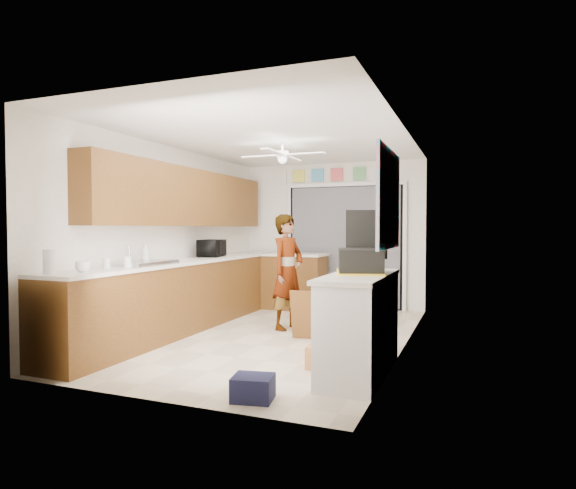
% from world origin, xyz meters
% --- Properties ---
extents(floor, '(5.00, 5.00, 0.00)m').
position_xyz_m(floor, '(0.00, 0.00, 0.00)').
color(floor, beige).
rests_on(floor, ground).
extents(ceiling, '(5.00, 5.00, 0.00)m').
position_xyz_m(ceiling, '(0.00, 0.00, 2.50)').
color(ceiling, white).
rests_on(ceiling, ground).
extents(wall_back, '(3.20, 0.00, 3.20)m').
position_xyz_m(wall_back, '(0.00, 2.50, 1.25)').
color(wall_back, white).
rests_on(wall_back, ground).
extents(wall_front, '(3.20, 0.00, 3.20)m').
position_xyz_m(wall_front, '(0.00, -2.50, 1.25)').
color(wall_front, white).
rests_on(wall_front, ground).
extents(wall_left, '(0.00, 5.00, 5.00)m').
position_xyz_m(wall_left, '(-1.60, 0.00, 1.25)').
color(wall_left, white).
rests_on(wall_left, ground).
extents(wall_right, '(0.00, 5.00, 5.00)m').
position_xyz_m(wall_right, '(1.60, 0.00, 1.25)').
color(wall_right, white).
rests_on(wall_right, ground).
extents(left_base_cabinets, '(0.60, 4.80, 0.90)m').
position_xyz_m(left_base_cabinets, '(-1.30, 0.00, 0.45)').
color(left_base_cabinets, brown).
rests_on(left_base_cabinets, floor).
extents(left_countertop, '(0.62, 4.80, 0.04)m').
position_xyz_m(left_countertop, '(-1.29, 0.00, 0.92)').
color(left_countertop, white).
rests_on(left_countertop, left_base_cabinets).
extents(upper_cabinets, '(0.32, 4.00, 0.80)m').
position_xyz_m(upper_cabinets, '(-1.44, 0.20, 1.80)').
color(upper_cabinets, brown).
rests_on(upper_cabinets, wall_left).
extents(sink_basin, '(0.50, 0.76, 0.06)m').
position_xyz_m(sink_basin, '(-1.29, -1.00, 0.95)').
color(sink_basin, silver).
rests_on(sink_basin, left_countertop).
extents(faucet, '(0.03, 0.03, 0.22)m').
position_xyz_m(faucet, '(-1.48, -1.00, 1.05)').
color(faucet, silver).
rests_on(faucet, left_countertop).
extents(peninsula_base, '(1.00, 0.60, 0.90)m').
position_xyz_m(peninsula_base, '(-0.50, 2.00, 0.45)').
color(peninsula_base, brown).
rests_on(peninsula_base, floor).
extents(peninsula_top, '(1.04, 0.64, 0.04)m').
position_xyz_m(peninsula_top, '(-0.50, 2.00, 0.92)').
color(peninsula_top, white).
rests_on(peninsula_top, peninsula_base).
extents(back_opening_recess, '(2.00, 0.06, 2.10)m').
position_xyz_m(back_opening_recess, '(0.25, 2.47, 1.05)').
color(back_opening_recess, black).
rests_on(back_opening_recess, wall_back).
extents(curtain_panel, '(1.90, 0.03, 2.05)m').
position_xyz_m(curtain_panel, '(0.25, 2.43, 1.05)').
color(curtain_panel, slate).
rests_on(curtain_panel, wall_back).
extents(door_trim_left, '(0.06, 0.04, 2.10)m').
position_xyz_m(door_trim_left, '(-0.77, 2.44, 1.05)').
color(door_trim_left, white).
rests_on(door_trim_left, wall_back).
extents(door_trim_right, '(0.06, 0.04, 2.10)m').
position_xyz_m(door_trim_right, '(1.27, 2.44, 1.05)').
color(door_trim_right, white).
rests_on(door_trim_right, wall_back).
extents(door_trim_head, '(2.10, 0.04, 0.06)m').
position_xyz_m(door_trim_head, '(0.25, 2.44, 2.12)').
color(door_trim_head, white).
rests_on(door_trim_head, wall_back).
extents(header_frame_0, '(0.22, 0.02, 0.22)m').
position_xyz_m(header_frame_0, '(-0.60, 2.47, 2.30)').
color(header_frame_0, '#D9D648').
rests_on(header_frame_0, wall_back).
extents(header_frame_1, '(0.22, 0.02, 0.22)m').
position_xyz_m(header_frame_1, '(-0.25, 2.47, 2.30)').
color(header_frame_1, '#4CA0CC').
rests_on(header_frame_1, wall_back).
extents(header_frame_2, '(0.22, 0.02, 0.22)m').
position_xyz_m(header_frame_2, '(0.10, 2.47, 2.30)').
color(header_frame_2, '#DF5357').
rests_on(header_frame_2, wall_back).
extents(header_frame_3, '(0.22, 0.02, 0.22)m').
position_xyz_m(header_frame_3, '(0.50, 2.47, 2.30)').
color(header_frame_3, '#5FA667').
rests_on(header_frame_3, wall_back).
extents(header_frame_4, '(0.22, 0.02, 0.22)m').
position_xyz_m(header_frame_4, '(0.90, 2.47, 2.30)').
color(header_frame_4, silver).
rests_on(header_frame_4, wall_back).
extents(route66_sign, '(0.22, 0.02, 0.26)m').
position_xyz_m(route66_sign, '(-0.95, 2.47, 2.30)').
color(route66_sign, silver).
rests_on(route66_sign, wall_back).
extents(right_counter_base, '(0.50, 1.40, 0.90)m').
position_xyz_m(right_counter_base, '(1.35, -1.20, 0.45)').
color(right_counter_base, white).
rests_on(right_counter_base, floor).
extents(right_counter_top, '(0.54, 1.44, 0.04)m').
position_xyz_m(right_counter_top, '(1.34, -1.20, 0.92)').
color(right_counter_top, white).
rests_on(right_counter_top, right_counter_base).
extents(abstract_painting, '(0.03, 1.15, 0.95)m').
position_xyz_m(abstract_painting, '(1.58, -1.00, 1.65)').
color(abstract_painting, '#FF5D78').
rests_on(abstract_painting, wall_right).
extents(ceiling_fan, '(1.14, 1.14, 0.24)m').
position_xyz_m(ceiling_fan, '(0.00, 0.20, 2.32)').
color(ceiling_fan, white).
rests_on(ceiling_fan, ceiling).
extents(microwave, '(0.40, 0.52, 0.26)m').
position_xyz_m(microwave, '(-1.33, 0.66, 1.07)').
color(microwave, black).
rests_on(microwave, left_countertop).
extents(soap_bottle, '(0.10, 0.10, 0.26)m').
position_xyz_m(soap_bottle, '(-1.43, -0.76, 1.07)').
color(soap_bottle, silver).
rests_on(soap_bottle, left_countertop).
extents(cup, '(0.18, 0.18, 0.11)m').
position_xyz_m(cup, '(-1.23, -1.99, 1.00)').
color(cup, white).
rests_on(cup, left_countertop).
extents(jar_a, '(0.11, 0.11, 0.12)m').
position_xyz_m(jar_a, '(-1.19, -1.39, 1.00)').
color(jar_a, silver).
rests_on(jar_a, left_countertop).
extents(jar_b, '(0.10, 0.10, 0.11)m').
position_xyz_m(jar_b, '(-1.27, -1.61, 1.00)').
color(jar_b, silver).
rests_on(jar_b, left_countertop).
extents(paper_towel_roll, '(0.13, 0.13, 0.23)m').
position_xyz_m(paper_towel_roll, '(-1.38, -2.25, 1.06)').
color(paper_towel_roll, white).
rests_on(paper_towel_roll, left_countertop).
extents(suitcase, '(0.55, 0.64, 0.23)m').
position_xyz_m(suitcase, '(1.32, -1.07, 1.06)').
color(suitcase, black).
rests_on(suitcase, right_counter_top).
extents(suitcase_rim, '(0.59, 0.68, 0.02)m').
position_xyz_m(suitcase_rim, '(1.32, -1.07, 0.95)').
color(suitcase_rim, yellow).
rests_on(suitcase_rim, suitcase).
extents(suitcase_lid, '(0.41, 0.15, 0.50)m').
position_xyz_m(suitcase_lid, '(1.32, -0.78, 1.31)').
color(suitcase_lid, black).
rests_on(suitcase_lid, suitcase).
extents(cardboard_box, '(0.36, 0.27, 0.22)m').
position_xyz_m(cardboard_box, '(1.00, -1.16, 0.11)').
color(cardboard_box, '#AD6F36').
rests_on(cardboard_box, floor).
extents(navy_crate, '(0.36, 0.32, 0.19)m').
position_xyz_m(navy_crate, '(0.71, -2.20, 0.10)').
color(navy_crate, black).
rests_on(navy_crate, floor).
extents(cabinet_door_panel, '(0.42, 0.19, 0.61)m').
position_xyz_m(cabinet_door_panel, '(0.45, -0.09, 0.31)').
color(cabinet_door_panel, brown).
rests_on(cabinet_door_panel, floor).
extents(man, '(0.52, 0.65, 1.56)m').
position_xyz_m(man, '(-0.02, 0.43, 0.78)').
color(man, white).
rests_on(man, floor).
extents(dog, '(0.27, 0.60, 0.47)m').
position_xyz_m(dog, '(0.27, 0.59, 0.23)').
color(dog, black).
rests_on(dog, floor).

